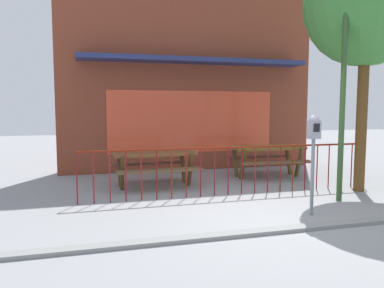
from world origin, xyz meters
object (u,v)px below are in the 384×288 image
at_px(street_lamp, 344,56).
at_px(parking_meter_near, 314,138).
at_px(picnic_table_right, 267,153).
at_px(street_tree, 367,5).
at_px(picnic_table_left, 154,159).

bearing_deg(street_lamp, parking_meter_near, -146.32).
xyz_separation_m(picnic_table_right, street_tree, (1.12, -1.99, 3.17)).
height_order(parking_meter_near, street_lamp, street_lamp).
relative_size(parking_meter_near, street_lamp, 0.39).
bearing_deg(parking_meter_near, picnic_table_right, 75.46).
relative_size(parking_meter_near, street_tree, 0.32).
xyz_separation_m(picnic_table_right, parking_meter_near, (-0.85, -3.29, 0.64)).
relative_size(picnic_table_left, street_tree, 0.37).
xyz_separation_m(picnic_table_left, parking_meter_near, (2.07, -2.90, 0.64)).
distance_m(picnic_table_right, street_tree, 3.91).
distance_m(parking_meter_near, street_tree, 3.47).
height_order(picnic_table_right, street_lamp, street_lamp).
bearing_deg(picnic_table_left, picnic_table_right, 7.66).
distance_m(street_tree, street_lamp, 1.58).
bearing_deg(picnic_table_right, street_tree, -60.65).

